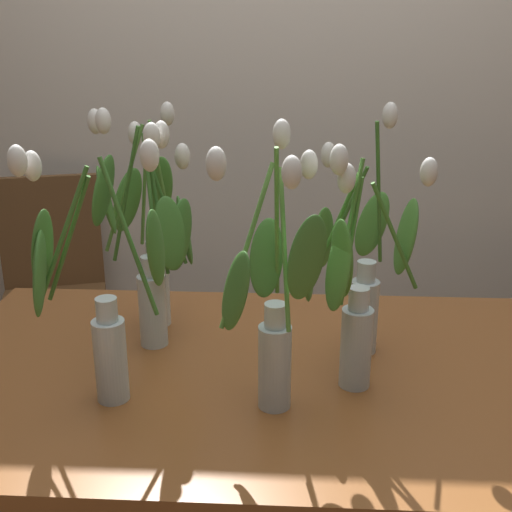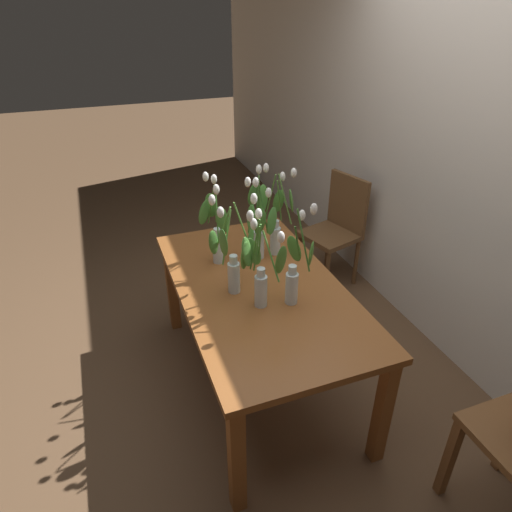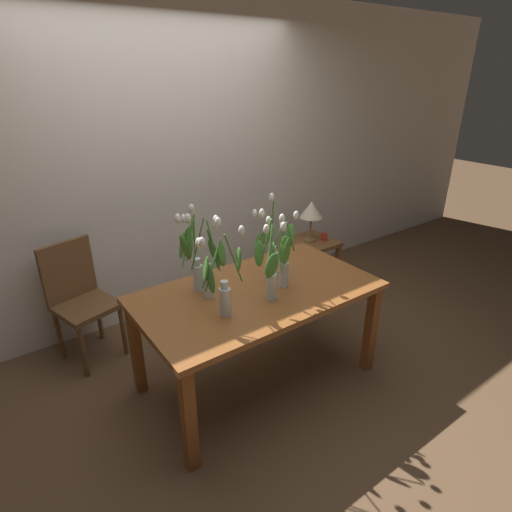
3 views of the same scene
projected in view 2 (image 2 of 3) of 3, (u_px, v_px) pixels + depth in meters
The scene contains 10 objects.
ground_plane at pixel (259, 380), 2.94m from camera, with size 18.00×18.00×0.00m, color brown.
room_wall_rear at pixel (473, 156), 2.67m from camera, with size 9.00×0.10×2.70m, color silver.
dining_table at pixel (259, 299), 2.61m from camera, with size 1.60×0.90×0.74m.
tulip_vase_0 at pixel (216, 230), 2.71m from camera, with size 0.28×0.16×0.55m.
tulip_vase_1 at pixel (296, 273), 2.36m from camera, with size 0.21×0.16×0.58m.
tulip_vase_2 at pixel (277, 221), 2.81m from camera, with size 0.19×0.23×0.57m.
tulip_vase_3 at pixel (259, 226), 2.72m from camera, with size 0.26×0.21×0.57m.
tulip_vase_4 at pixel (232, 259), 2.42m from camera, with size 0.23×0.27×0.57m.
tulip_vase_5 at pixel (259, 269), 2.31m from camera, with size 0.28×0.21×0.54m.
dining_chair at pixel (337, 225), 3.73m from camera, with size 0.49×0.49×0.93m.
Camera 2 is at (1.99, -0.76, 2.18)m, focal length 31.61 mm.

